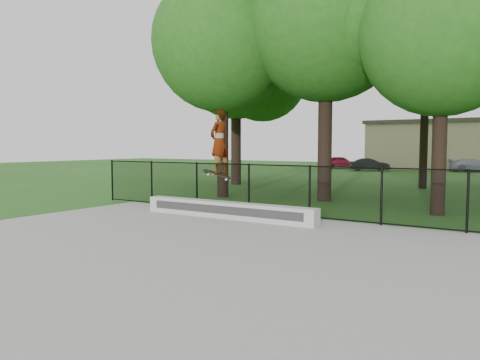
{
  "coord_description": "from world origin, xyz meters",
  "views": [
    {
      "loc": [
        5.45,
        -6.03,
        2.11
      ],
      "look_at": [
        -1.21,
        4.2,
        1.2
      ],
      "focal_mm": 35.0,
      "sensor_mm": 36.0,
      "label": 1
    }
  ],
  "objects_px": {
    "grind_ledge": "(227,210)",
    "car_c": "(472,165)",
    "car_b": "(370,165)",
    "car_a": "(341,162)",
    "skater_airborne": "(219,143)"
  },
  "relations": [
    {
      "from": "grind_ledge",
      "to": "car_c",
      "type": "bearing_deg",
      "value": 85.0
    },
    {
      "from": "grind_ledge",
      "to": "car_c",
      "type": "relative_size",
      "value": 1.69
    },
    {
      "from": "grind_ledge",
      "to": "car_b",
      "type": "relative_size",
      "value": 1.91
    },
    {
      "from": "grind_ledge",
      "to": "car_b",
      "type": "height_order",
      "value": "car_b"
    },
    {
      "from": "car_a",
      "to": "car_c",
      "type": "relative_size",
      "value": 1.02
    },
    {
      "from": "grind_ledge",
      "to": "car_c",
      "type": "distance_m",
      "value": 30.63
    },
    {
      "from": "car_b",
      "to": "car_c",
      "type": "height_order",
      "value": "car_b"
    },
    {
      "from": "car_b",
      "to": "car_c",
      "type": "distance_m",
      "value": 7.92
    },
    {
      "from": "car_a",
      "to": "car_c",
      "type": "height_order",
      "value": "car_a"
    },
    {
      "from": "grind_ledge",
      "to": "car_a",
      "type": "distance_m",
      "value": 30.99
    },
    {
      "from": "car_b",
      "to": "car_c",
      "type": "xyz_separation_m",
      "value": [
        7.3,
        3.08,
        -0.01
      ]
    },
    {
      "from": "grind_ledge",
      "to": "car_b",
      "type": "xyz_separation_m",
      "value": [
        -4.63,
        27.44,
        0.23
      ]
    },
    {
      "from": "car_c",
      "to": "skater_airborne",
      "type": "distance_m",
      "value": 30.98
    },
    {
      "from": "car_b",
      "to": "grind_ledge",
      "type": "bearing_deg",
      "value": 165.54
    },
    {
      "from": "car_a",
      "to": "car_b",
      "type": "height_order",
      "value": "car_a"
    }
  ]
}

